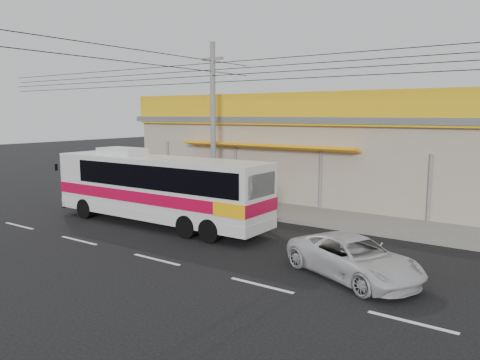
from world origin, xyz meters
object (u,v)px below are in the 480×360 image
Objects in this scene: motorbike_red at (199,188)px; motorbike_dark at (118,183)px; white_car at (354,258)px; coach_bus at (161,185)px; utility_pole at (213,72)px.

motorbike_dark is (-5.33, -1.08, -0.03)m from motorbike_red.
white_car is (11.53, -6.97, -0.06)m from motorbike_red.
motorbike_red is 0.45× the size of white_car.
coach_bus reaches higher than white_car.
coach_bus is 9.07m from motorbike_dark.
coach_bus is at bearing -169.11° from motorbike_red.
white_car is 0.12× the size of utility_pole.
motorbike_red is 5.44m from motorbike_dark.
coach_bus is 9.20m from white_car.
coach_bus is at bearing -81.60° from utility_pole.
coach_bus is 5.44× the size of motorbike_red.
motorbike_dark is at bearing 150.36° from coach_bus.
white_car is 12.84m from utility_pole.
white_car reaches higher than motorbike_dark.
motorbike_dark is (-7.85, 4.41, -1.08)m from coach_bus.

